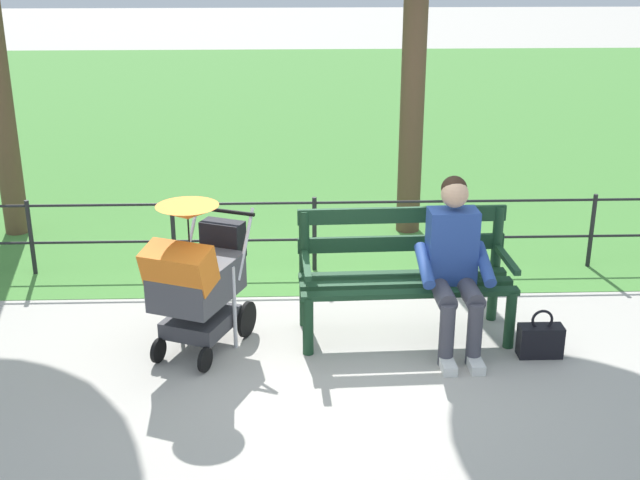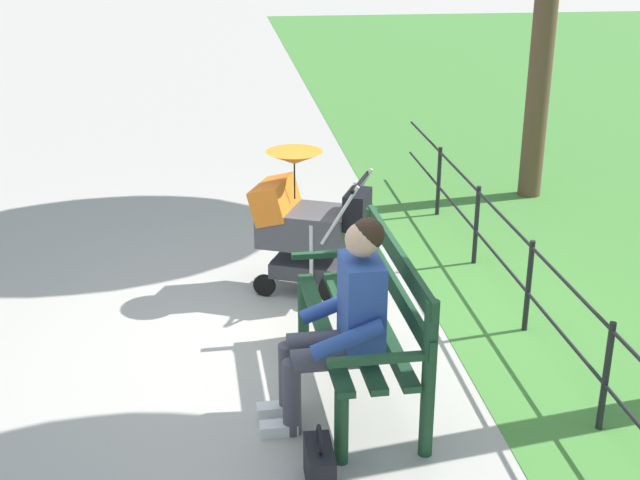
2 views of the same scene
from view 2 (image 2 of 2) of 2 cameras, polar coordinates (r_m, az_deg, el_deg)
ground_plane at (r=6.07m, az=1.12°, el=-6.82°), size 60.00×60.00×0.00m
park_bench at (r=5.28m, az=3.39°, el=-4.96°), size 1.62×0.65×0.96m
person_on_bench at (r=4.88m, az=1.53°, el=-5.22°), size 0.54×0.74×1.28m
stroller at (r=6.62m, az=-1.09°, el=1.29°), size 0.79×1.00×1.15m
handbag at (r=4.62m, az=-0.03°, el=-14.94°), size 0.32×0.14×0.37m
park_fence at (r=5.98m, az=14.81°, el=-3.50°), size 7.65×0.04×0.70m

